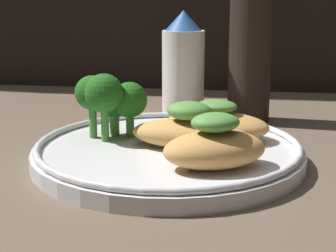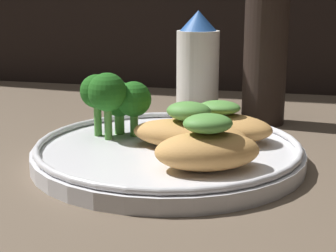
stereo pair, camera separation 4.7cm
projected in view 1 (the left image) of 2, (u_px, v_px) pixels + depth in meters
ground_plane at (168, 167)px, 47.84cm from camera, size 180.00×180.00×1.00cm
plate at (168, 151)px, 47.47cm from camera, size 24.90×24.90×2.00cm
grilled_meat_front at (215, 146)px, 41.31cm from camera, size 9.83×8.01×4.55cm
grilled_meat_middle at (189, 130)px, 46.96cm from camera, size 10.93×5.40×4.35cm
grilled_meat_back at (216, 124)px, 49.71cm from camera, size 10.86×7.17×3.87cm
broccoli_bunch at (110, 98)px, 49.44cm from camera, size 6.92×5.86×6.51cm
sauce_bottle at (183, 68)px, 62.75cm from camera, size 5.17×5.17×13.24cm
pepper_grinder at (250, 46)px, 60.94cm from camera, size 5.08×5.08×20.07cm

